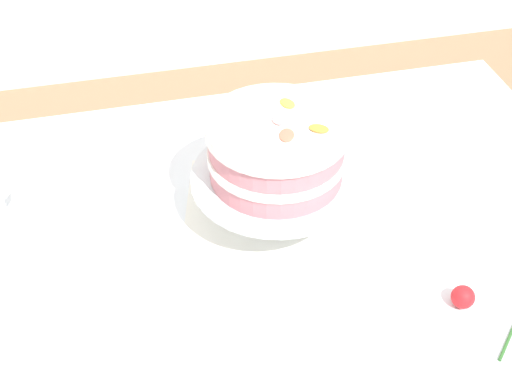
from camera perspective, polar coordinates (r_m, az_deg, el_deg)
name	(u,v)px	position (r m, az deg, el deg)	size (l,w,h in m)	color
dining_table	(245,306)	(1.24, -0.91, -9.14)	(1.40, 1.00, 0.74)	white
linen_napkin	(275,217)	(1.26, 1.53, -2.06)	(0.32, 0.32, 0.00)	white
cake_stand	(276,182)	(1.21, 1.60, 0.77)	(0.29, 0.29, 0.10)	silver
layer_cake	(277,149)	(1.16, 1.67, 3.48)	(0.23, 0.23, 0.11)	#CC7A84
fallen_rose	(466,299)	(1.16, 16.54, -8.23)	(0.13, 0.13, 0.04)	#2D6028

